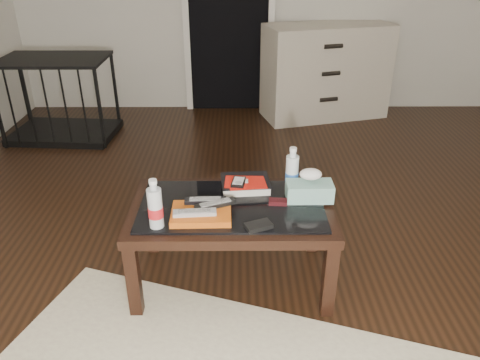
% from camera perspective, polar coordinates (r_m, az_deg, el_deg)
% --- Properties ---
extents(ground, '(5.00, 5.00, 0.00)m').
position_cam_1_polar(ground, '(2.88, 6.10, -7.26)').
color(ground, black).
rests_on(ground, ground).
extents(doorway, '(0.90, 0.08, 2.07)m').
position_cam_1_polar(doorway, '(4.85, -1.40, 20.33)').
color(doorway, black).
rests_on(doorway, ground).
extents(coffee_table, '(1.00, 0.60, 0.46)m').
position_cam_1_polar(coffee_table, '(2.34, -1.01, -4.34)').
color(coffee_table, black).
rests_on(coffee_table, ground).
extents(dresser, '(1.29, 0.79, 0.90)m').
position_cam_1_polar(dresser, '(4.80, 10.40, 12.86)').
color(dresser, beige).
rests_on(dresser, ground).
extents(pet_crate, '(0.94, 0.66, 0.71)m').
position_cam_1_polar(pet_crate, '(4.55, -20.87, 7.80)').
color(pet_crate, black).
rests_on(pet_crate, ground).
extents(magazines, '(0.28, 0.22, 0.03)m').
position_cam_1_polar(magazines, '(2.21, -4.74, -4.10)').
color(magazines, '#C75512').
rests_on(magazines, coffee_table).
extents(remote_silver, '(0.20, 0.07, 0.02)m').
position_cam_1_polar(remote_silver, '(2.17, -5.55, -3.94)').
color(remote_silver, '#A3A4A8').
rests_on(remote_silver, magazines).
extents(remote_black_front, '(0.20, 0.13, 0.02)m').
position_cam_1_polar(remote_black_front, '(2.23, -3.02, -2.94)').
color(remote_black_front, black).
rests_on(remote_black_front, magazines).
extents(remote_black_back, '(0.20, 0.06, 0.02)m').
position_cam_1_polar(remote_black_back, '(2.27, -4.26, -2.49)').
color(remote_black_back, black).
rests_on(remote_black_back, magazines).
extents(textbook, '(0.27, 0.22, 0.05)m').
position_cam_1_polar(textbook, '(2.45, 0.66, -0.48)').
color(textbook, black).
rests_on(textbook, coffee_table).
extents(dvd_mailers, '(0.19, 0.14, 0.01)m').
position_cam_1_polar(dvd_mailers, '(2.41, 0.41, -0.20)').
color(dvd_mailers, red).
rests_on(dvd_mailers, textbook).
extents(ipod, '(0.08, 0.11, 0.02)m').
position_cam_1_polar(ipod, '(2.39, -0.19, -0.23)').
color(ipod, black).
rests_on(ipod, dvd_mailers).
extents(flip_phone, '(0.09, 0.05, 0.02)m').
position_cam_1_polar(flip_phone, '(2.31, 4.64, -2.67)').
color(flip_phone, black).
rests_on(flip_phone, coffee_table).
extents(wallet, '(0.14, 0.11, 0.02)m').
position_cam_1_polar(wallet, '(2.13, 2.28, -5.58)').
color(wallet, black).
rests_on(wallet, coffee_table).
extents(water_bottle_left, '(0.07, 0.07, 0.24)m').
position_cam_1_polar(water_bottle_left, '(2.11, -10.34, -2.83)').
color(water_bottle_left, silver).
rests_on(water_bottle_left, coffee_table).
extents(water_bottle_right, '(0.07, 0.07, 0.24)m').
position_cam_1_polar(water_bottle_right, '(2.40, 6.37, 1.33)').
color(water_bottle_right, silver).
rests_on(water_bottle_right, coffee_table).
extents(tissue_box, '(0.23, 0.12, 0.09)m').
position_cam_1_polar(tissue_box, '(2.36, 8.45, -1.35)').
color(tissue_box, '#227F73').
rests_on(tissue_box, coffee_table).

